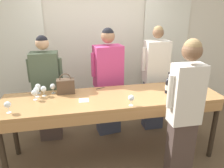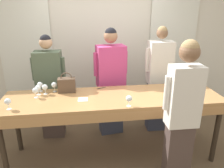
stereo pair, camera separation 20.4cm
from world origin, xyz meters
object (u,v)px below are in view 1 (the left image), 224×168
object	(u,v)px
wine_glass_front_left	(38,87)
guest_cream_sweater	(155,79)
wine_bottle	(168,85)
guest_olive_jacket	(47,90)
wine_glass_center_mid	(131,98)
host_pouring	(184,114)
handbag	(66,86)
wine_glass_front_mid	(188,80)
wine_glass_back_left	(34,93)
wine_glass_center_left	(44,89)
wine_glass_front_right	(36,90)
tasting_bar	(114,103)
guest_pink_top	(108,83)
wine_glass_back_mid	(53,87)
wine_glass_center_right	(8,105)

from	to	relation	value
wine_glass_front_left	guest_cream_sweater	bearing A→B (deg)	10.47
wine_bottle	guest_olive_jacket	world-z (taller)	guest_olive_jacket
wine_glass_center_mid	host_pouring	bearing A→B (deg)	-33.46
handbag	host_pouring	xyz separation A→B (m)	(1.30, -0.93, -0.10)
wine_bottle	wine_glass_center_mid	xyz separation A→B (m)	(-0.62, -0.29, -0.01)
wine_glass_front_mid	wine_glass_center_mid	xyz separation A→B (m)	(-1.03, -0.46, 0.00)
wine_glass_back_left	guest_cream_sweater	world-z (taller)	guest_cream_sweater
wine_glass_center_left	wine_glass_back_left	world-z (taller)	same
wine_glass_front_right	guest_cream_sweater	xyz separation A→B (m)	(1.89, 0.47, -0.14)
wine_glass_front_left	tasting_bar	bearing A→B (deg)	-19.03
wine_glass_back_left	guest_pink_top	distance (m)	1.23
tasting_bar	guest_cream_sweater	world-z (taller)	guest_cream_sweater
wine_glass_front_right	wine_glass_back_mid	xyz separation A→B (m)	(0.21, 0.09, 0.00)
wine_glass_center_left	guest_olive_jacket	distance (m)	0.50
guest_olive_jacket	guest_cream_sweater	distance (m)	1.80
wine_glass_front_mid	wine_glass_center_right	xyz separation A→B (m)	(-2.47, -0.36, 0.00)
wine_glass_front_left	guest_cream_sweater	xyz separation A→B (m)	(1.88, 0.35, -0.14)
wine_glass_front_right	wine_glass_center_left	distance (m)	0.09
wine_glass_front_mid	host_pouring	xyz separation A→B (m)	(-0.51, -0.81, -0.09)
wine_glass_center_left	guest_cream_sweater	world-z (taller)	guest_cream_sweater
wine_glass_front_mid	wine_glass_center_right	world-z (taller)	same
tasting_bar	host_pouring	xyz separation A→B (m)	(0.68, -0.65, 0.10)
tasting_bar	guest_cream_sweater	size ratio (longest dim) A/B	1.62
guest_pink_top	guest_cream_sweater	bearing A→B (deg)	-0.00
wine_glass_front_left	wine_glass_center_left	distance (m)	0.14
wine_glass_center_right	guest_cream_sweater	size ratio (longest dim) A/B	0.08
wine_glass_center_right	wine_glass_back_mid	distance (m)	0.69
guest_pink_top	wine_glass_back_mid	bearing A→B (deg)	-155.72
wine_bottle	handbag	size ratio (longest dim) A/B	1.05
handbag	tasting_bar	bearing A→B (deg)	-24.13
wine_glass_front_right	wine_glass_back_left	size ratio (longest dim) A/B	1.00
wine_glass_front_mid	guest_olive_jacket	bearing A→B (deg)	165.80
wine_glass_center_mid	handbag	bearing A→B (deg)	143.32
wine_glass_center_left	wine_glass_center_right	bearing A→B (deg)	-129.86
wine_bottle	host_pouring	bearing A→B (deg)	-98.82
handbag	wine_glass_front_mid	size ratio (longest dim) A/B	2.04
wine_glass_back_mid	wine_glass_center_left	bearing A→B (deg)	-148.62
guest_olive_jacket	host_pouring	size ratio (longest dim) A/B	0.95
guest_olive_jacket	wine_glass_back_mid	bearing A→B (deg)	-72.79
wine_glass_center_mid	host_pouring	size ratio (longest dim) A/B	0.08
wine_bottle	guest_cream_sweater	size ratio (longest dim) A/B	0.17
wine_glass_center_mid	tasting_bar	bearing A→B (deg)	117.23
wine_glass_front_right	host_pouring	world-z (taller)	host_pouring
wine_glass_center_right	wine_glass_front_left	bearing A→B (deg)	63.11
tasting_bar	wine_glass_front_mid	world-z (taller)	wine_glass_front_mid
tasting_bar	guest_olive_jacket	size ratio (longest dim) A/B	1.72
tasting_bar	wine_glass_center_right	distance (m)	1.31
wine_glass_back_mid	guest_cream_sweater	distance (m)	1.73
wine_glass_back_left	host_pouring	distance (m)	1.87
wine_glass_back_mid	guest_cream_sweater	bearing A→B (deg)	12.99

